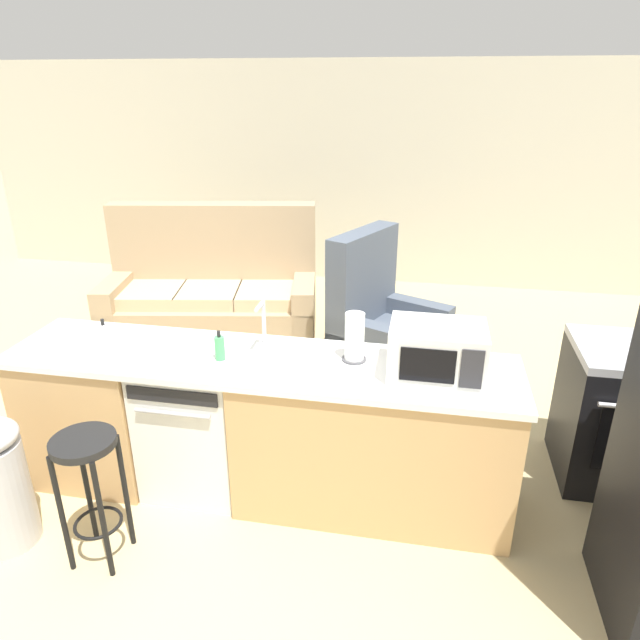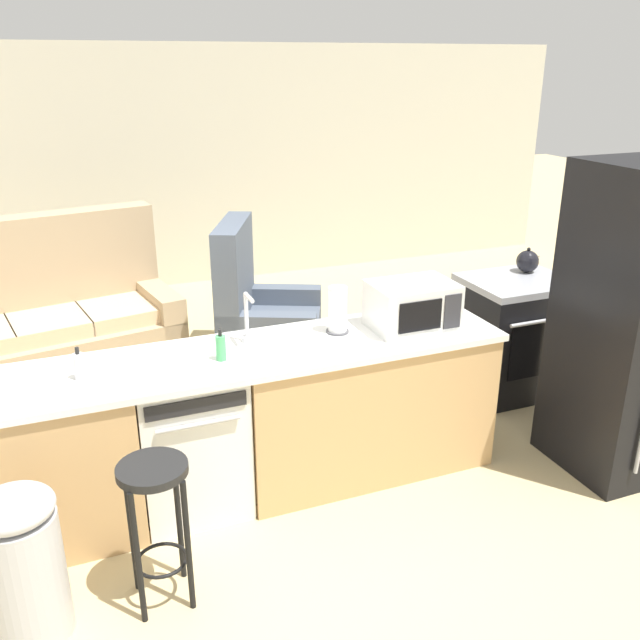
% 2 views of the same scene
% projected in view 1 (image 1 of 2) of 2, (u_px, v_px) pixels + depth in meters
% --- Properties ---
extents(ground_plane, '(24.00, 24.00, 0.00)m').
position_uv_depth(ground_plane, '(241.00, 484.00, 3.60)').
color(ground_plane, tan).
extents(wall_back, '(10.00, 0.06, 2.60)m').
position_uv_depth(wall_back, '(368.00, 176.00, 6.85)').
color(wall_back, beige).
rests_on(wall_back, ground_plane).
extents(kitchen_counter, '(2.94, 0.66, 0.90)m').
position_uv_depth(kitchen_counter, '(275.00, 432.00, 3.40)').
color(kitchen_counter, tan).
rests_on(kitchen_counter, ground_plane).
extents(dishwasher, '(0.58, 0.61, 0.84)m').
position_uv_depth(dishwasher, '(198.00, 423.00, 3.48)').
color(dishwasher, white).
rests_on(dishwasher, ground_plane).
extents(stove_range, '(0.76, 0.68, 0.90)m').
position_uv_depth(stove_range, '(629.00, 414.00, 3.52)').
color(stove_range, black).
rests_on(stove_range, ground_plane).
extents(microwave, '(0.50, 0.37, 0.28)m').
position_uv_depth(microwave, '(437.00, 351.00, 3.00)').
color(microwave, white).
rests_on(microwave, kitchen_counter).
extents(sink_faucet, '(0.07, 0.18, 0.30)m').
position_uv_depth(sink_faucet, '(263.00, 328.00, 3.30)').
color(sink_faucet, silver).
rests_on(sink_faucet, kitchen_counter).
extents(paper_towel_roll, '(0.14, 0.14, 0.28)m').
position_uv_depth(paper_towel_roll, '(355.00, 338.00, 3.16)').
color(paper_towel_roll, '#4C4C51').
rests_on(paper_towel_roll, kitchen_counter).
extents(soap_bottle, '(0.06, 0.06, 0.18)m').
position_uv_depth(soap_bottle, '(220.00, 348.00, 3.19)').
color(soap_bottle, '#4CB266').
rests_on(soap_bottle, kitchen_counter).
extents(dish_soap_bottle, '(0.06, 0.06, 0.18)m').
position_uv_depth(dish_soap_bottle, '(105.00, 335.00, 3.35)').
color(dish_soap_bottle, silver).
rests_on(dish_soap_bottle, kitchen_counter).
extents(bar_stool, '(0.32, 0.32, 0.74)m').
position_uv_depth(bar_stool, '(89.00, 473.00, 2.86)').
color(bar_stool, black).
rests_on(bar_stool, ground_plane).
extents(couch, '(2.13, 1.24, 1.27)m').
position_uv_depth(couch, '(213.00, 297.00, 5.61)').
color(couch, tan).
rests_on(couch, ground_plane).
extents(armchair, '(1.08, 1.11, 1.20)m').
position_uv_depth(armchair, '(381.00, 330.00, 4.97)').
color(armchair, '#515B6B').
rests_on(armchair, ground_plane).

